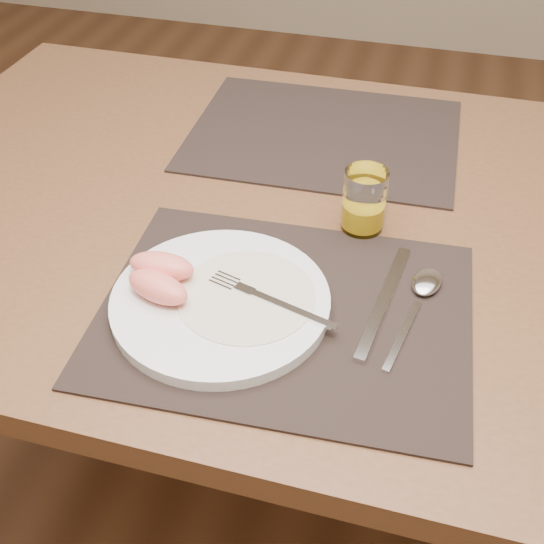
{
  "coord_description": "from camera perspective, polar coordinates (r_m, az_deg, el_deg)",
  "views": [
    {
      "loc": [
        0.16,
        -0.8,
        1.34
      ],
      "look_at": [
        -0.01,
        -0.17,
        0.77
      ],
      "focal_mm": 45.0,
      "sensor_mm": 36.0,
      "label": 1
    }
  ],
  "objects": [
    {
      "name": "ground",
      "position": [
        1.57,
        2.2,
        -17.7
      ],
      "size": [
        5.0,
        5.0,
        0.0
      ],
      "primitive_type": "plane",
      "color": "#54331D",
      "rests_on": "ground"
    },
    {
      "name": "table",
      "position": [
        1.06,
        3.11,
        1.52
      ],
      "size": [
        1.4,
        0.9,
        0.75
      ],
      "color": "brown",
      "rests_on": "ground"
    },
    {
      "name": "placemat_near",
      "position": [
        0.84,
        1.1,
        -3.35
      ],
      "size": [
        0.47,
        0.37,
        0.0
      ],
      "primitive_type": "cube",
      "rotation": [
        0.0,
        0.0,
        0.06
      ],
      "color": "black",
      "rests_on": "table"
    },
    {
      "name": "placemat_far",
      "position": [
        1.19,
        4.35,
        11.4
      ],
      "size": [
        0.46,
        0.36,
        0.0
      ],
      "primitive_type": "cube",
      "rotation": [
        0.0,
        0.0,
        0.03
      ],
      "color": "black",
      "rests_on": "table"
    },
    {
      "name": "plate",
      "position": [
        0.84,
        -4.32,
        -2.48
      ],
      "size": [
        0.27,
        0.27,
        0.02
      ],
      "primitive_type": "cylinder",
      "color": "white",
      "rests_on": "placemat_near"
    },
    {
      "name": "plate_dressing",
      "position": [
        0.83,
        -2.18,
        -1.97
      ],
      "size": [
        0.17,
        0.17,
        0.0
      ],
      "color": "white",
      "rests_on": "plate"
    },
    {
      "name": "fork",
      "position": [
        0.83,
        -0.9,
        -2.05
      ],
      "size": [
        0.17,
        0.06,
        0.0
      ],
      "color": "silver",
      "rests_on": "plate"
    },
    {
      "name": "knife",
      "position": [
        0.84,
        9.01,
        -3.15
      ],
      "size": [
        0.04,
        0.22,
        0.01
      ],
      "color": "silver",
      "rests_on": "placemat_near"
    },
    {
      "name": "spoon",
      "position": [
        0.88,
        12.55,
        -1.42
      ],
      "size": [
        0.06,
        0.19,
        0.01
      ],
      "color": "silver",
      "rests_on": "placemat_near"
    },
    {
      "name": "juice_glass",
      "position": [
        0.95,
        7.69,
        5.72
      ],
      "size": [
        0.06,
        0.06,
        0.09
      ],
      "color": "white",
      "rests_on": "placemat_near"
    },
    {
      "name": "grapefruit_wedges",
      "position": [
        0.85,
        -9.37,
        -0.37
      ],
      "size": [
        0.1,
        0.09,
        0.03
      ],
      "color": "#FF7C68",
      "rests_on": "plate"
    }
  ]
}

